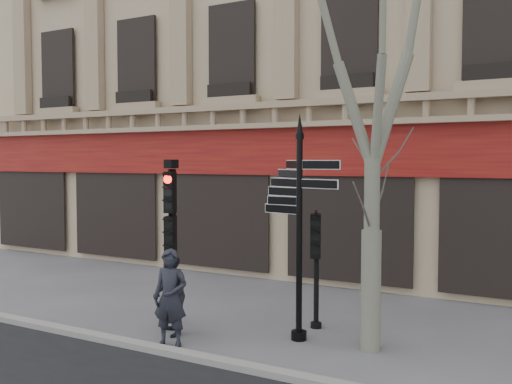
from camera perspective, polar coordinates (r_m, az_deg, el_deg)
ground at (r=10.93m, az=0.02°, el=-14.68°), size 80.00×80.00×0.00m
kerb at (r=9.78m, az=-4.15°, el=-16.51°), size 80.00×0.25×0.12m
building at (r=22.87m, az=16.15°, el=17.32°), size 28.00×15.52×18.00m
fingerpost at (r=10.53m, az=4.37°, el=0.34°), size 2.30×2.30×4.22m
traffic_signal_main at (r=11.85m, az=-8.44°, el=-2.79°), size 0.43×0.36×3.37m
traffic_signal_secondary at (r=11.44m, az=6.07°, el=-5.64°), size 0.46×0.40×2.30m
plane_tree at (r=10.39m, az=11.72°, el=16.67°), size 3.10×3.10×8.25m
pedestrian_a at (r=10.55m, az=-8.56°, el=-10.42°), size 0.72×0.56×1.76m
pedestrian_b at (r=11.20m, az=-8.58°, el=-10.00°), size 0.99×0.97×1.61m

